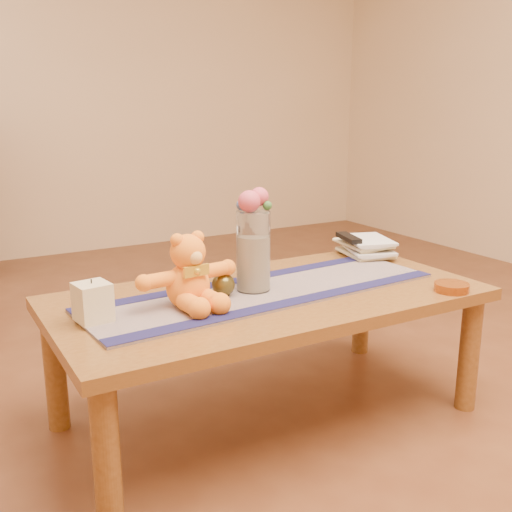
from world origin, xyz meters
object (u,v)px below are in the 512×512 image
glass_vase (253,251)px  tv_remote (349,238)px  teddy_bear (188,271)px  bronze_ball (223,285)px  amber_dish (452,287)px  pillar_candle (93,302)px  book_bottom (347,255)px

glass_vase → tv_remote: 0.58m
teddy_bear → tv_remote: teddy_bear is taller
bronze_ball → amber_dish: (0.68, -0.31, -0.03)m
teddy_bear → pillar_candle: teddy_bear is taller
teddy_bear → glass_vase: 0.25m
glass_vase → amber_dish: (0.57, -0.32, -0.12)m
tv_remote → book_bottom: bearing=90.0°
bronze_ball → book_bottom: (0.66, 0.21, -0.03)m
tv_remote → pillar_candle: bearing=-153.6°
teddy_bear → bronze_ball: (0.13, 0.02, -0.07)m
pillar_candle → book_bottom: bearing=12.1°
bronze_ball → tv_remote: size_ratio=0.46×
pillar_candle → glass_vase: (0.53, 0.03, 0.08)m
teddy_bear → pillar_candle: (-0.29, 0.00, -0.05)m
tv_remote → teddy_bear: bearing=-149.3°
book_bottom → amber_dish: bearing=-76.1°
pillar_candle → glass_vase: 0.54m
bronze_ball → glass_vase: bearing=4.2°
bronze_ball → book_bottom: bronze_ball is taller
pillar_candle → bronze_ball: size_ratio=1.48×
pillar_candle → bronze_ball: 0.42m
pillar_candle → book_bottom: (1.08, 0.23, -0.05)m
teddy_bear → book_bottom: bearing=10.2°
book_bottom → teddy_bear: bearing=-151.7°
teddy_bear → tv_remote: 0.82m
amber_dish → pillar_candle: bearing=165.1°
pillar_candle → book_bottom: size_ratio=0.49×
bronze_ball → pillar_candle: bearing=-177.4°
teddy_bear → bronze_ball: bearing=3.5°
book_bottom → bronze_ball: bearing=-150.4°
teddy_bear → pillar_candle: 0.29m
pillar_candle → glass_vase: bearing=2.9°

